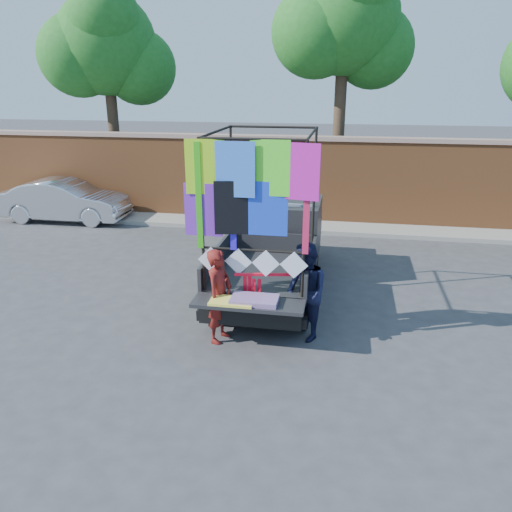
% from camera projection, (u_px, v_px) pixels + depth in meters
% --- Properties ---
extents(ground, '(90.00, 90.00, 0.00)m').
position_uv_depth(ground, '(263.00, 324.00, 8.97)').
color(ground, '#38383A').
rests_on(ground, ground).
extents(brick_wall, '(30.00, 0.45, 2.61)m').
position_uv_depth(brick_wall, '(302.00, 179.00, 15.03)').
color(brick_wall, '#9B572D').
rests_on(brick_wall, ground).
extents(curb, '(30.00, 1.20, 0.12)m').
position_uv_depth(curb, '(298.00, 226.00, 14.80)').
color(curb, gray).
rests_on(curb, ground).
extents(tree_left, '(4.20, 3.30, 7.05)m').
position_uv_depth(tree_left, '(106.00, 48.00, 15.91)').
color(tree_left, '#38281C').
rests_on(tree_left, ground).
extents(tree_mid, '(4.20, 3.30, 7.73)m').
position_uv_depth(tree_mid, '(345.00, 24.00, 14.45)').
color(tree_mid, '#38281C').
rests_on(tree_mid, ground).
extents(pickup_truck, '(2.11, 5.30, 3.34)m').
position_uv_depth(pickup_truck, '(275.00, 244.00, 10.62)').
color(pickup_truck, black).
rests_on(pickup_truck, ground).
extents(sedan, '(3.92, 1.44, 1.28)m').
position_uv_depth(sedan, '(66.00, 201.00, 15.40)').
color(sedan, silver).
rests_on(sedan, ground).
extents(woman, '(0.51, 0.66, 1.60)m').
position_uv_depth(woman, '(219.00, 296.00, 8.18)').
color(woman, maroon).
rests_on(woman, ground).
extents(man, '(0.95, 1.02, 1.67)m').
position_uv_depth(man, '(305.00, 292.00, 8.24)').
color(man, '#151835').
rests_on(man, ground).
extents(streamer_bundle, '(0.91, 0.20, 0.63)m').
position_uv_depth(streamer_bundle, '(256.00, 285.00, 8.16)').
color(streamer_bundle, red).
rests_on(streamer_bundle, ground).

